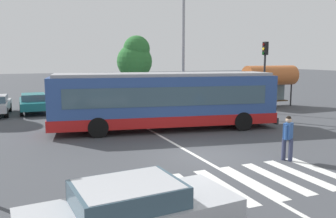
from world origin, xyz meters
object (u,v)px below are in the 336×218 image
object	(u,v)px
bus_stop_shelter	(270,76)
twin_arm_street_lamp	(183,38)
traffic_light_far_corner	(265,66)
pedestrian_crossing_street	(288,136)
parked_car_blue	(76,100)
city_transit_bus	(165,100)
background_tree_right	(135,58)
parked_car_white	(144,97)
parked_car_black	(111,99)
parked_car_teal	(34,102)
foreground_sedan	(131,210)
parked_car_charcoal	(175,95)

from	to	relation	value
bus_stop_shelter	twin_arm_street_lamp	size ratio (longest dim) A/B	0.53
traffic_light_far_corner	pedestrian_crossing_street	bearing A→B (deg)	-123.36
parked_car_blue	traffic_light_far_corner	xyz separation A→B (m)	(12.01, -6.34, 2.54)
city_transit_bus	background_tree_right	world-z (taller)	background_tree_right
parked_car_white	city_transit_bus	bearing A→B (deg)	-101.60
parked_car_black	bus_stop_shelter	distance (m)	12.51
parked_car_blue	traffic_light_far_corner	bearing A→B (deg)	-27.85
background_tree_right	parked_car_teal	bearing A→B (deg)	-150.64
city_transit_bus	foreground_sedan	distance (m)	11.89
parked_car_black	parked_car_charcoal	distance (m)	5.41
city_transit_bus	traffic_light_far_corner	bearing A→B (deg)	17.55
parked_car_blue	parked_car_charcoal	bearing A→B (deg)	-0.03
pedestrian_crossing_street	parked_car_black	distance (m)	16.38
parked_car_teal	parked_car_black	distance (m)	5.50
parked_car_black	bus_stop_shelter	bearing A→B (deg)	-18.64
parked_car_teal	parked_car_blue	world-z (taller)	same
parked_car_white	bus_stop_shelter	size ratio (longest dim) A/B	1.04
pedestrian_crossing_street	parked_car_charcoal	xyz separation A→B (m)	(2.49, 16.21, -0.20)
traffic_light_far_corner	background_tree_right	distance (m)	12.88
twin_arm_street_lamp	background_tree_right	bearing A→B (deg)	94.09
parked_car_blue	parked_car_white	world-z (taller)	same
foreground_sedan	parked_car_black	xyz separation A→B (m)	(4.27, 19.68, 0.00)
parked_car_teal	twin_arm_street_lamp	size ratio (longest dim) A/B	0.54
traffic_light_far_corner	parked_car_black	bearing A→B (deg)	146.46
pedestrian_crossing_street	parked_car_charcoal	size ratio (longest dim) A/B	0.37
parked_car_black	traffic_light_far_corner	distance (m)	11.58
parked_car_black	parked_car_charcoal	xyz separation A→B (m)	(5.41, 0.10, 0.00)
foreground_sedan	bus_stop_shelter	xyz separation A→B (m)	(16.02, 15.71, 1.65)
parked_car_teal	parked_car_blue	xyz separation A→B (m)	(2.91, -0.00, 0.00)
foreground_sedan	parked_car_blue	xyz separation A→B (m)	(1.68, 19.78, 0.00)
pedestrian_crossing_street	parked_car_teal	xyz separation A→B (m)	(-8.42, 16.22, -0.20)
parked_car_white	bus_stop_shelter	bearing A→B (deg)	-22.76
foreground_sedan	traffic_light_far_corner	world-z (taller)	traffic_light_far_corner
parked_car_blue	parked_car_teal	bearing A→B (deg)	179.91
pedestrian_crossing_street	traffic_light_far_corner	size ratio (longest dim) A/B	0.35
pedestrian_crossing_street	city_transit_bus	bearing A→B (deg)	106.30
foreground_sedan	background_tree_right	size ratio (longest dim) A/B	0.79
pedestrian_crossing_street	background_tree_right	world-z (taller)	background_tree_right
city_transit_bus	parked_car_blue	xyz separation A→B (m)	(-3.41, 9.06, -0.82)
parked_car_blue	background_tree_right	world-z (taller)	background_tree_right
foreground_sedan	parked_car_blue	world-z (taller)	same
pedestrian_crossing_street	parked_car_charcoal	distance (m)	16.41
parked_car_teal	parked_car_black	xyz separation A→B (m)	(5.50, -0.10, 0.00)
parked_car_black	twin_arm_street_lamp	xyz separation A→B (m)	(4.29, -3.88, 4.44)
city_transit_bus	pedestrian_crossing_street	distance (m)	7.48
parked_car_teal	bus_stop_shelter	bearing A→B (deg)	-13.27
parked_car_black	foreground_sedan	bearing A→B (deg)	-102.25
parked_car_black	parked_car_blue	bearing A→B (deg)	177.78
pedestrian_crossing_street	foreground_sedan	size ratio (longest dim) A/B	0.37
pedestrian_crossing_street	twin_arm_street_lamp	world-z (taller)	twin_arm_street_lamp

